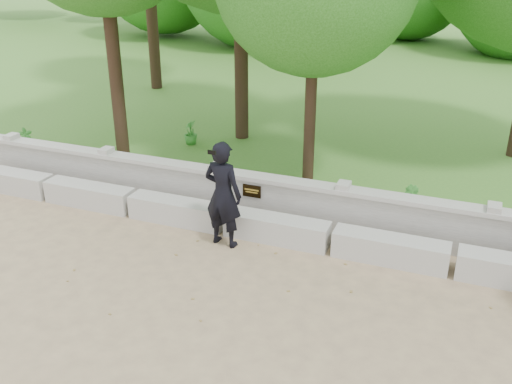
% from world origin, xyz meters
% --- Properties ---
extents(ground, '(80.00, 80.00, 0.00)m').
position_xyz_m(ground, '(0.00, 0.00, 0.00)').
color(ground, tan).
rests_on(ground, ground).
extents(lawn, '(40.00, 22.00, 0.25)m').
position_xyz_m(lawn, '(0.00, 14.00, 0.12)').
color(lawn, '#3F7429').
rests_on(lawn, ground).
extents(concrete_bench, '(11.90, 0.45, 0.45)m').
position_xyz_m(concrete_bench, '(0.00, 1.90, 0.22)').
color(concrete_bench, beige).
rests_on(concrete_bench, ground).
extents(parapet_wall, '(12.50, 0.35, 0.90)m').
position_xyz_m(parapet_wall, '(0.00, 2.60, 0.46)').
color(parapet_wall, '#B7B5AD').
rests_on(parapet_wall, ground).
extents(man_main, '(0.75, 0.67, 1.91)m').
position_xyz_m(man_main, '(0.18, 1.45, 0.95)').
color(man_main, black).
rests_on(man_main, ground).
extents(shrub_a, '(0.36, 0.41, 0.65)m').
position_xyz_m(shrub_a, '(-5.78, 3.30, 0.58)').
color(shrub_a, '#35822C').
rests_on(shrub_a, lawn).
extents(shrub_b, '(0.40, 0.39, 0.57)m').
position_xyz_m(shrub_b, '(3.12, 3.30, 0.53)').
color(shrub_b, '#35822C').
rests_on(shrub_b, lawn).
extents(shrub_d, '(0.45, 0.45, 0.60)m').
position_xyz_m(shrub_d, '(-2.53, 5.42, 0.55)').
color(shrub_d, '#35822C').
rests_on(shrub_d, lawn).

